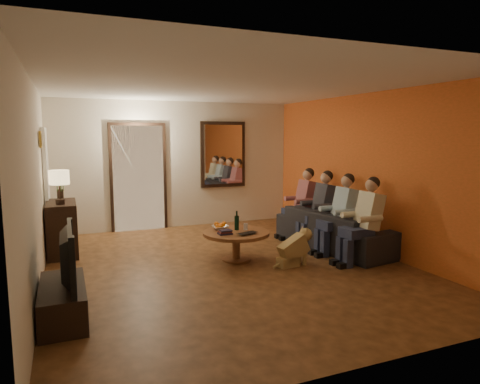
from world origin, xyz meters
name	(u,v)px	position (x,y,z in m)	size (l,w,h in m)	color
floor	(229,266)	(0.00, 0.00, 0.00)	(5.00, 6.00, 0.01)	#3E2510
ceiling	(228,85)	(0.00, 0.00, 2.60)	(5.00, 6.00, 0.01)	white
back_wall	(177,165)	(0.00, 3.00, 1.30)	(5.00, 0.02, 2.60)	beige
front_wall	(364,214)	(0.00, -3.00, 1.30)	(5.00, 0.02, 2.60)	beige
left_wall	(36,186)	(-2.50, 0.00, 1.30)	(0.02, 6.00, 2.60)	beige
right_wall	(370,173)	(2.50, 0.00, 1.30)	(0.02, 6.00, 2.60)	beige
orange_accent	(370,173)	(2.49, 0.00, 1.30)	(0.01, 6.00, 2.60)	#BE5B20
kitchen_doorway	(139,178)	(-0.80, 2.98, 1.05)	(1.00, 0.06, 2.10)	#FFE0A5
door_trim	(139,178)	(-0.80, 2.97, 1.05)	(1.12, 0.04, 2.22)	black
fridge_glimpse	(151,185)	(-0.55, 2.98, 0.90)	(0.45, 0.03, 1.70)	silver
mirror_frame	(223,154)	(1.00, 2.96, 1.50)	(1.00, 0.05, 1.40)	black
mirror_glass	(223,155)	(1.00, 2.93, 1.50)	(0.86, 0.02, 1.26)	white
white_door	(47,188)	(-2.46, 2.30, 1.02)	(0.06, 0.85, 2.04)	white
framed_art	(41,139)	(-2.47, 1.30, 1.85)	(0.03, 0.28, 0.24)	#B28C33
art_canvas	(42,139)	(-2.46, 1.30, 1.85)	(0.01, 0.22, 0.18)	brown
dresser	(62,228)	(-2.25, 1.64, 0.42)	(0.45, 0.96, 0.85)	black
table_lamp	(60,187)	(-2.25, 1.42, 1.12)	(0.30, 0.30, 0.54)	beige
flower_vase	(60,187)	(-2.25, 1.86, 1.07)	(0.14, 0.14, 0.44)	#B1122E
tv_stand	(63,302)	(-2.25, -1.02, 0.18)	(0.45, 1.11, 0.37)	black
tv	(60,256)	(-2.25, -1.02, 0.67)	(0.14, 1.05, 0.61)	black
sofa	(335,229)	(2.04, 0.27, 0.33)	(0.87, 2.24, 0.65)	black
person_a	(365,224)	(1.94, -0.63, 0.60)	(0.60, 0.40, 1.20)	tan
person_b	(341,217)	(1.94, -0.03, 0.60)	(0.60, 0.40, 1.20)	tan
person_c	(321,211)	(1.94, 0.57, 0.60)	(0.60, 0.40, 1.20)	tan
person_d	(303,206)	(1.94, 1.17, 0.60)	(0.60, 0.40, 1.20)	tan
dog	(294,247)	(0.89, -0.33, 0.28)	(0.56, 0.24, 0.56)	#998046
coffee_table	(236,246)	(0.21, 0.25, 0.23)	(1.02, 1.02, 0.45)	brown
bowl	(220,228)	(0.03, 0.47, 0.48)	(0.26, 0.26, 0.06)	white
oranges	(220,223)	(0.03, 0.47, 0.55)	(0.20, 0.20, 0.08)	orange
wine_bottle	(237,220)	(0.26, 0.35, 0.60)	(0.07, 0.07, 0.31)	black
wine_glass	(246,227)	(0.39, 0.30, 0.50)	(0.06, 0.06, 0.10)	silver
book_stack	(225,232)	(-0.01, 0.15, 0.48)	(0.20, 0.15, 0.07)	black
laptop	(249,234)	(0.31, -0.03, 0.46)	(0.33, 0.21, 0.03)	black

